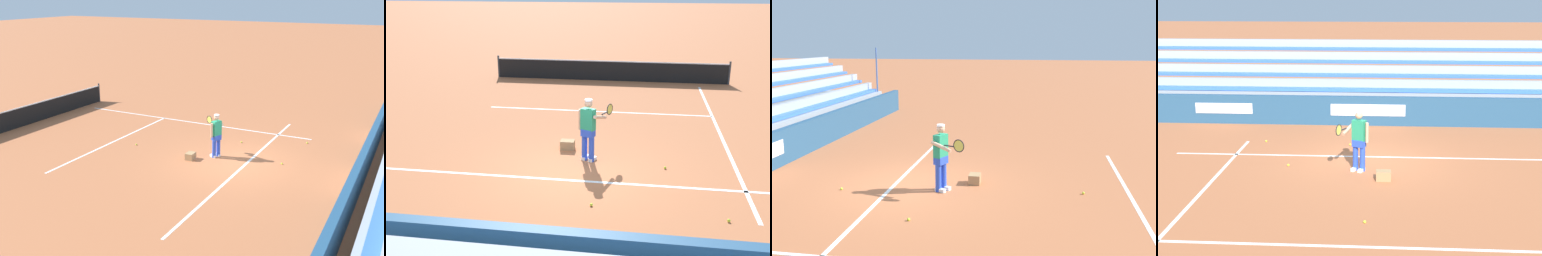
# 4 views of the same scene
# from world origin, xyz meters

# --- Properties ---
(ground_plane) EXTENTS (160.00, 160.00, 0.00)m
(ground_plane) POSITION_xyz_m (0.00, 0.00, 0.00)
(ground_plane) COLOR #B7663D
(court_baseline_white) EXTENTS (12.00, 0.10, 0.01)m
(court_baseline_white) POSITION_xyz_m (0.00, -0.50, 0.00)
(court_baseline_white) COLOR white
(court_baseline_white) RESTS_ON ground
(court_sideline_white) EXTENTS (0.10, 12.00, 0.01)m
(court_sideline_white) POSITION_xyz_m (4.11, 4.00, 0.00)
(court_sideline_white) COLOR white
(court_sideline_white) RESTS_ON ground
(court_service_line_white) EXTENTS (8.22, 0.10, 0.01)m
(court_service_line_white) POSITION_xyz_m (0.00, 5.50, 0.00)
(court_service_line_white) COLOR white
(court_service_line_white) RESTS_ON ground
(back_wall_sponsor_board) EXTENTS (25.30, 0.25, 1.10)m
(back_wall_sponsor_board) POSITION_xyz_m (0.01, -4.55, 0.55)
(back_wall_sponsor_board) COLOR navy
(back_wall_sponsor_board) RESTS_ON ground
(bleacher_stand) EXTENTS (24.04, 3.20, 3.40)m
(bleacher_stand) POSITION_xyz_m (0.00, -6.78, 0.76)
(bleacher_stand) COLOR #9EA3A8
(bleacher_stand) RESTS_ON ground
(tennis_player) EXTENTS (0.86, 0.91, 1.71)m
(tennis_player) POSITION_xyz_m (0.25, 0.83, 0.89)
(tennis_player) COLOR blue
(tennis_player) RESTS_ON ground
(ball_box_cardboard) EXTENTS (0.41, 0.31, 0.26)m
(ball_box_cardboard) POSITION_xyz_m (-0.46, 1.58, 0.13)
(ball_box_cardboard) COLOR #A87F51
(ball_box_cardboard) RESTS_ON ground
(tennis_ball_stray_back) EXTENTS (0.07, 0.07, 0.07)m
(tennis_ball_stray_back) POSITION_xyz_m (0.64, -1.71, 0.03)
(tennis_ball_stray_back) COLOR #CCE533
(tennis_ball_stray_back) RESTS_ON ground
(tennis_ball_by_box) EXTENTS (0.07, 0.07, 0.07)m
(tennis_ball_by_box) POSITION_xyz_m (3.49, -1.96, 0.03)
(tennis_ball_by_box) COLOR #CCE533
(tennis_ball_by_box) RESTS_ON ground
(tennis_ball_near_player) EXTENTS (0.07, 0.07, 0.07)m
(tennis_ball_near_player) POSITION_xyz_m (-0.05, 4.37, 0.03)
(tennis_ball_near_player) COLOR #CCE533
(tennis_ball_near_player) RESTS_ON ground
(tennis_ball_toward_net) EXTENTS (0.07, 0.07, 0.07)m
(tennis_ball_toward_net) POSITION_xyz_m (2.29, 0.56, 0.03)
(tennis_ball_toward_net) COLOR #CCE533
(tennis_ball_toward_net) RESTS_ON ground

